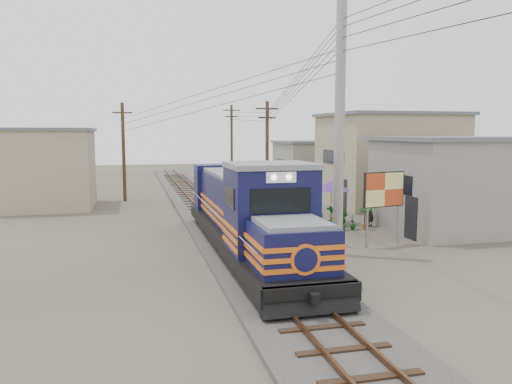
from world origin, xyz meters
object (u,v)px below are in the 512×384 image
object	(u,v)px
market_umbrella	(331,186)
vendor	(370,212)
locomotive	(247,214)
billboard	(384,192)

from	to	relation	value
market_umbrella	vendor	distance (m)	2.48
locomotive	vendor	xyz separation A→B (m)	(7.60, 4.35, -0.89)
billboard	vendor	bearing A→B (deg)	58.25
billboard	locomotive	bearing A→B (deg)	168.91
locomotive	vendor	size ratio (longest dim) A/B	9.86
locomotive	market_umbrella	distance (m)	8.27
locomotive	billboard	size ratio (longest dim) A/B	4.70
billboard	market_umbrella	xyz separation A→B (m)	(-0.10, 5.60, -0.33)
locomotive	market_umbrella	xyz separation A→B (m)	(5.98, 5.70, 0.40)
billboard	vendor	xyz separation A→B (m)	(1.52, 4.25, -1.61)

